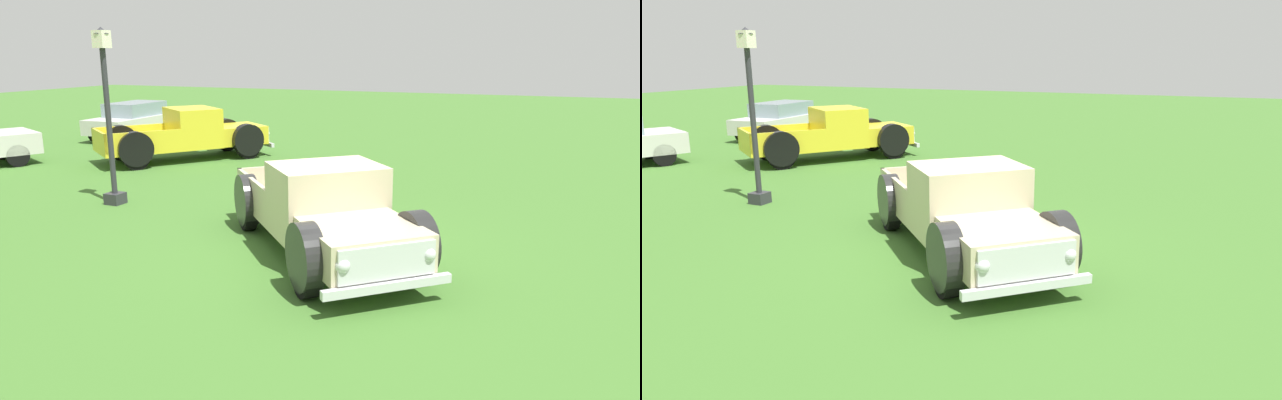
{
  "view_description": "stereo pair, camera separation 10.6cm",
  "coord_description": "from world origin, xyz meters",
  "views": [
    {
      "loc": [
        -8.68,
        -3.59,
        3.3
      ],
      "look_at": [
        0.09,
        0.1,
        0.9
      ],
      "focal_mm": 33.1,
      "sensor_mm": 36.0,
      "label": 1
    },
    {
      "loc": [
        -8.63,
        -3.69,
        3.3
      ],
      "look_at": [
        0.09,
        0.1,
        0.9
      ],
      "focal_mm": 33.1,
      "sensor_mm": 36.0,
      "label": 2
    }
  ],
  "objects": [
    {
      "name": "sedan_distant_a",
      "position": [
        9.93,
        12.16,
        0.72
      ],
      "size": [
        4.2,
        1.93,
        1.37
      ],
      "color": "silver",
      "rests_on": "ground_plane"
    },
    {
      "name": "pickup_truck_behind_right",
      "position": [
        6.86,
        7.21,
        0.76
      ],
      "size": [
        5.32,
        4.55,
        1.6
      ],
      "color": "yellow",
      "rests_on": "ground_plane"
    },
    {
      "name": "ground_plane",
      "position": [
        0.0,
        0.0,
        0.0
      ],
      "size": [
        80.0,
        80.0,
        0.0
      ],
      "primitive_type": "plane",
      "color": "#3D6B28"
    },
    {
      "name": "pickup_truck_foreground",
      "position": [
        -0.17,
        -0.15,
        0.74
      ],
      "size": [
        4.92,
        4.76,
        1.55
      ],
      "color": "#C6B793",
      "rests_on": "ground_plane"
    },
    {
      "name": "lamp_post_far",
      "position": [
        1.3,
        5.56,
        2.0
      ],
      "size": [
        0.36,
        0.36,
        3.8
      ],
      "color": "#2D2D33",
      "rests_on": "ground_plane"
    }
  ]
}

